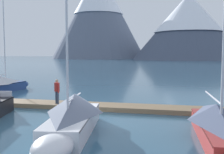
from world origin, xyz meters
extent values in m
plane|color=#335B75|center=(0.00, 0.00, 0.00)|extent=(700.00, 700.00, 0.00)
cone|color=slate|center=(-63.93, 186.49, 33.43)|extent=(71.04, 71.04, 66.85)
cone|color=#424C60|center=(2.52, 167.38, 20.62)|extent=(69.42, 69.42, 41.23)
cone|color=white|center=(2.52, 167.38, 29.16)|extent=(42.86, 42.86, 24.24)
cube|color=#846B4C|center=(0.00, 4.00, 0.15)|extent=(29.64, 3.76, 0.30)
cylinder|color=#38383D|center=(0.05, 3.22, 0.12)|extent=(28.35, 2.08, 0.24)
cylinder|color=#38383D|center=(-0.05, 4.78, 0.12)|extent=(28.35, 2.08, 0.24)
cube|color=navy|center=(-12.14, 8.83, 0.42)|extent=(1.78, 6.15, 0.83)
ellipsoid|color=navy|center=(-12.06, 12.16, 0.42)|extent=(1.42, 1.61, 0.79)
cube|color=#121D39|center=(-12.14, 8.83, 0.79)|extent=(1.82, 6.03, 0.06)
cylinder|color=silver|center=(-12.12, 9.65, 5.05)|extent=(0.10, 0.10, 8.44)
cube|color=silver|center=(-6.34, 1.57, 1.11)|extent=(1.54, 0.55, 0.36)
cube|color=silver|center=(0.39, -1.74, 0.45)|extent=(2.85, 6.01, 0.90)
ellipsoid|color=silver|center=(1.06, -4.94, 0.45)|extent=(1.86, 2.42, 0.85)
cube|color=slate|center=(0.39, -1.74, 0.86)|extent=(2.86, 5.91, 0.06)
cylinder|color=silver|center=(0.59, -2.72, 4.21)|extent=(0.10, 0.10, 6.63)
cylinder|color=silver|center=(0.31, -1.39, 1.64)|extent=(0.64, 2.68, 0.08)
pyramid|color=slate|center=(0.30, -1.31, 1.35)|extent=(2.86, 4.93, 0.91)
cube|color=#B2332D|center=(6.79, -1.19, 0.39)|extent=(2.17, 6.30, 0.79)
cube|color=#501614|center=(6.79, -1.19, 0.75)|extent=(2.20, 6.18, 0.06)
cylinder|color=silver|center=(6.85, -1.67, 3.90)|extent=(0.10, 0.10, 6.21)
cylinder|color=silver|center=(6.63, 0.25, 1.69)|extent=(0.51, 3.84, 0.08)
pyramid|color=#4C5670|center=(6.74, -0.73, 1.16)|extent=(2.29, 5.10, 0.74)
cylinder|color=#384256|center=(-3.23, 3.44, 0.73)|extent=(0.14, 0.14, 0.86)
cylinder|color=#384256|center=(-3.03, 3.28, 0.73)|extent=(0.14, 0.14, 0.86)
cube|color=#B22823|center=(-3.13, 3.36, 1.46)|extent=(0.43, 0.41, 0.60)
sphere|color=tan|center=(-3.13, 3.36, 1.88)|extent=(0.22, 0.22, 0.22)
cylinder|color=#B22823|center=(-3.33, 3.51, 1.39)|extent=(0.09, 0.09, 0.62)
cylinder|color=#B22823|center=(-2.94, 3.20, 1.39)|extent=(0.09, 0.09, 0.62)
camera|label=1|loc=(5.69, -13.29, 3.72)|focal=43.84mm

